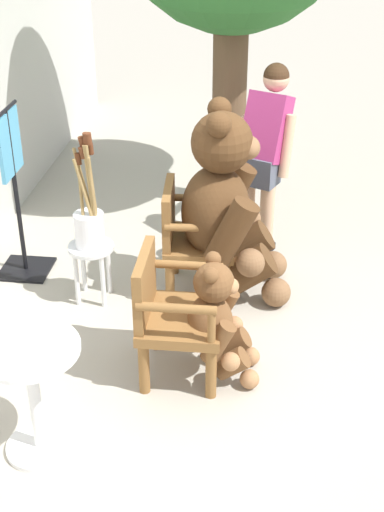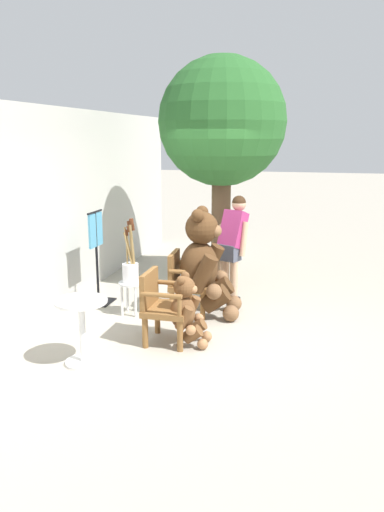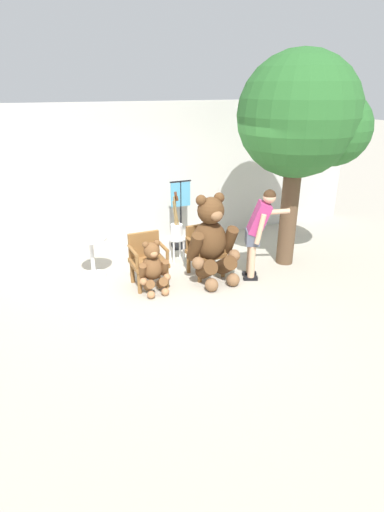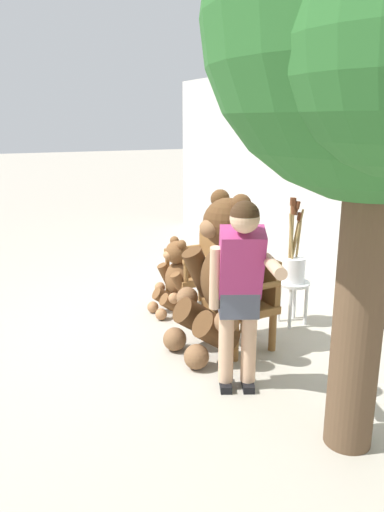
{
  "view_description": "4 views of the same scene",
  "coord_description": "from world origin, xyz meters",
  "views": [
    {
      "loc": [
        -4.2,
        -0.06,
        2.99
      ],
      "look_at": [
        -0.28,
        0.41,
        0.74
      ],
      "focal_mm": 50.0,
      "sensor_mm": 36.0,
      "label": 1
    },
    {
      "loc": [
        -5.84,
        -1.25,
        2.39
      ],
      "look_at": [
        0.17,
        0.33,
        0.9
      ],
      "focal_mm": 35.0,
      "sensor_mm": 36.0,
      "label": 2
    },
    {
      "loc": [
        -2.18,
        -5.3,
        3.08
      ],
      "look_at": [
        0.04,
        -0.07,
        0.63
      ],
      "focal_mm": 28.0,
      "sensor_mm": 36.0,
      "label": 3
    },
    {
      "loc": [
        4.29,
        -1.82,
        2.09
      ],
      "look_at": [
        -0.22,
        0.29,
        0.72
      ],
      "focal_mm": 35.0,
      "sensor_mm": 36.0,
      "label": 4
    }
  ],
  "objects": [
    {
      "name": "teddy_bear_small",
      "position": [
        -0.51,
        0.22,
        0.42
      ],
      "size": [
        0.51,
        0.48,
        0.86
      ],
      "color": "brown",
      "rests_on": "ground"
    },
    {
      "name": "patio_tree",
      "position": [
        2.19,
        0.3,
        2.56
      ],
      "size": [
        2.11,
        2.01,
        3.63
      ],
      "color": "brown",
      "rests_on": "ground"
    },
    {
      "name": "person_visitor",
      "position": [
        1.25,
        -0.0,
        0.92
      ],
      "size": [
        0.83,
        0.47,
        1.56
      ],
      "color": "black",
      "rests_on": "ground"
    },
    {
      "name": "teddy_bear_large",
      "position": [
        0.52,
        0.24,
        0.73
      ],
      "size": [
        0.89,
        0.87,
        1.49
      ],
      "color": "#4C3019",
      "rests_on": "ground"
    },
    {
      "name": "ground_plane",
      "position": [
        0.0,
        0.0,
        0.0
      ],
      "size": [
        60.0,
        60.0,
        0.0
      ],
      "primitive_type": "plane",
      "color": "#A8A091"
    },
    {
      "name": "back_wall",
      "position": [
        0.0,
        2.4,
        1.4
      ],
      "size": [
        10.0,
        0.16,
        2.8
      ],
      "primitive_type": "cube",
      "color": "beige",
      "rests_on": "ground"
    },
    {
      "name": "wooden_chair_left",
      "position": [
        -0.52,
        0.51,
        0.46
      ],
      "size": [
        0.56,
        0.53,
        0.86
      ],
      "color": "brown",
      "rests_on": "ground"
    },
    {
      "name": "round_side_table",
      "position": [
        -1.31,
        1.16,
        0.45
      ],
      "size": [
        0.56,
        0.56,
        0.72
      ],
      "color": "white",
      "rests_on": "ground"
    },
    {
      "name": "wooden_chair_right",
      "position": [
        0.51,
        0.51,
        0.46
      ],
      "size": [
        0.6,
        0.56,
        0.86
      ],
      "color": "brown",
      "rests_on": "ground"
    },
    {
      "name": "brush_bucket",
      "position": [
        0.27,
        1.22,
        0.67
      ],
      "size": [
        0.22,
        0.22,
        0.88
      ],
      "color": "white",
      "rests_on": "white_stool"
    },
    {
      "name": "white_stool",
      "position": [
        0.28,
        1.22,
        0.36
      ],
      "size": [
        0.34,
        0.34,
        0.46
      ],
      "color": "silver",
      "rests_on": "ground"
    },
    {
      "name": "clothing_display_stand",
      "position": [
        0.62,
        1.88,
        0.72
      ],
      "size": [
        0.44,
        0.4,
        1.36
      ],
      "color": "black",
      "rests_on": "ground"
    }
  ]
}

